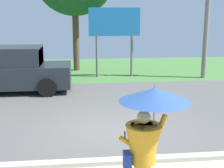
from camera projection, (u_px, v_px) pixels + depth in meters
The scene contains 5 objects.
ground_plane at pixel (106, 102), 11.64m from camera, with size 40.00×22.00×0.20m.
monk_pedestrian at pixel (146, 141), 5.10m from camera, with size 1.16×1.16×2.13m.
pickup_truck at pixel (8, 71), 12.87m from camera, with size 5.20×2.28×1.88m.
utility_pole at pixel (207, 14), 15.11m from camera, with size 1.80×0.24×6.03m.
roadside_billboard at pixel (114, 27), 15.55m from camera, with size 2.60×0.12×3.50m.
Camera 1 is at (-0.96, -8.21, 3.23)m, focal length 49.55 mm.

